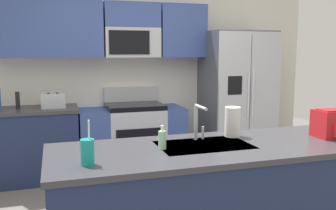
% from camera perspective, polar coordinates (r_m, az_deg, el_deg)
% --- Properties ---
extents(kitchen_wall_unit, '(5.20, 0.43, 2.60)m').
position_cam_1_polar(kitchen_wall_unit, '(5.06, -6.87, 7.01)').
color(kitchen_wall_unit, silver).
rests_on(kitchen_wall_unit, ground).
extents(back_counter, '(1.28, 0.63, 0.90)m').
position_cam_1_polar(back_counter, '(4.84, -21.17, -5.78)').
color(back_counter, '#1E2A4D').
rests_on(back_counter, ground).
extents(range_oven, '(1.36, 0.61, 1.10)m').
position_cam_1_polar(range_oven, '(4.93, -5.53, -5.10)').
color(range_oven, '#B7BABF').
rests_on(range_oven, ground).
extents(refrigerator, '(0.90, 0.76, 1.85)m').
position_cam_1_polar(refrigerator, '(5.27, 10.52, 1.01)').
color(refrigerator, '#4C4F54').
rests_on(refrigerator, ground).
extents(island_counter, '(2.47, 0.87, 0.90)m').
position_cam_1_polar(island_counter, '(2.90, 7.71, -14.73)').
color(island_counter, '#1E2A4D').
rests_on(island_counter, ground).
extents(toaster, '(0.28, 0.16, 0.18)m').
position_cam_1_polar(toaster, '(4.68, -17.25, 0.66)').
color(toaster, '#B7BABF').
rests_on(toaster, back_counter).
extents(pepper_mill, '(0.05, 0.05, 0.20)m').
position_cam_1_polar(pepper_mill, '(4.75, -22.13, 0.67)').
color(pepper_mill, black).
rests_on(pepper_mill, back_counter).
extents(sink_faucet, '(0.08, 0.21, 0.28)m').
position_cam_1_polar(sink_faucet, '(2.86, 4.63, -2.16)').
color(sink_faucet, '#B7BABF').
rests_on(sink_faucet, island_counter).
extents(drink_cup_teal, '(0.08, 0.08, 0.28)m').
position_cam_1_polar(drink_cup_teal, '(2.31, -12.29, -7.07)').
color(drink_cup_teal, teal).
rests_on(drink_cup_teal, island_counter).
extents(soap_dispenser, '(0.06, 0.06, 0.17)m').
position_cam_1_polar(soap_dispenser, '(2.62, -0.89, -5.35)').
color(soap_dispenser, '#A5D8B2').
rests_on(soap_dispenser, island_counter).
extents(paper_towel_roll, '(0.12, 0.12, 0.24)m').
position_cam_1_polar(paper_towel_roll, '(3.03, 9.87, -2.56)').
color(paper_towel_roll, white).
rests_on(paper_towel_roll, island_counter).
extents(backpack, '(0.32, 0.22, 0.23)m').
position_cam_1_polar(backpack, '(3.26, 24.29, -2.47)').
color(backpack, red).
rests_on(backpack, island_counter).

